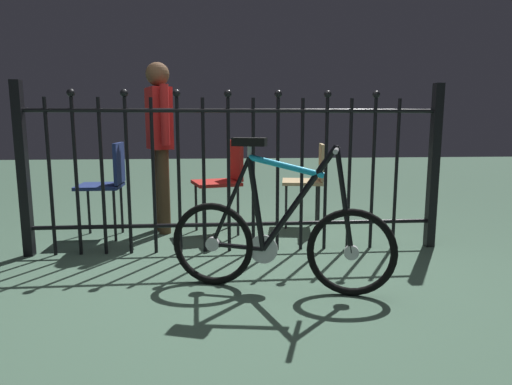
{
  "coord_description": "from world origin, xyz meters",
  "views": [
    {
      "loc": [
        -0.12,
        -2.68,
        1.01
      ],
      "look_at": [
        0.11,
        0.21,
        0.55
      ],
      "focal_mm": 30.56,
      "sensor_mm": 36.0,
      "label": 1
    }
  ],
  "objects_px": {
    "person_visitor": "(160,134)",
    "chair_navy": "(108,180)",
    "chair_tan": "(310,176)",
    "chair_red": "(224,176)",
    "bicycle": "(279,238)"
  },
  "relations": [
    {
      "from": "person_visitor",
      "to": "chair_navy",
      "type": "bearing_deg",
      "value": -159.59
    },
    {
      "from": "chair_tan",
      "to": "chair_navy",
      "type": "relative_size",
      "value": 0.96
    },
    {
      "from": "chair_tan",
      "to": "chair_red",
      "type": "distance_m",
      "value": 0.87
    },
    {
      "from": "bicycle",
      "to": "chair_tan",
      "type": "distance_m",
      "value": 1.76
    },
    {
      "from": "chair_red",
      "to": "person_visitor",
      "type": "bearing_deg",
      "value": 172.66
    },
    {
      "from": "chair_tan",
      "to": "person_visitor",
      "type": "height_order",
      "value": "person_visitor"
    },
    {
      "from": "bicycle",
      "to": "chair_tan",
      "type": "height_order",
      "value": "bicycle"
    },
    {
      "from": "bicycle",
      "to": "chair_tan",
      "type": "xyz_separation_m",
      "value": [
        0.53,
        1.67,
        0.17
      ]
    },
    {
      "from": "chair_navy",
      "to": "chair_red",
      "type": "relative_size",
      "value": 0.99
    },
    {
      "from": "bicycle",
      "to": "person_visitor",
      "type": "height_order",
      "value": "person_visitor"
    },
    {
      "from": "person_visitor",
      "to": "chair_tan",
      "type": "bearing_deg",
      "value": 5.26
    },
    {
      "from": "chair_navy",
      "to": "chair_red",
      "type": "xyz_separation_m",
      "value": [
        1.03,
        0.09,
        0.01
      ]
    },
    {
      "from": "chair_navy",
      "to": "chair_red",
      "type": "distance_m",
      "value": 1.03
    },
    {
      "from": "chair_tan",
      "to": "chair_red",
      "type": "xyz_separation_m",
      "value": [
        -0.85,
        -0.21,
        0.03
      ]
    },
    {
      "from": "bicycle",
      "to": "chair_red",
      "type": "xyz_separation_m",
      "value": [
        -0.31,
        1.46,
        0.2
      ]
    }
  ]
}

